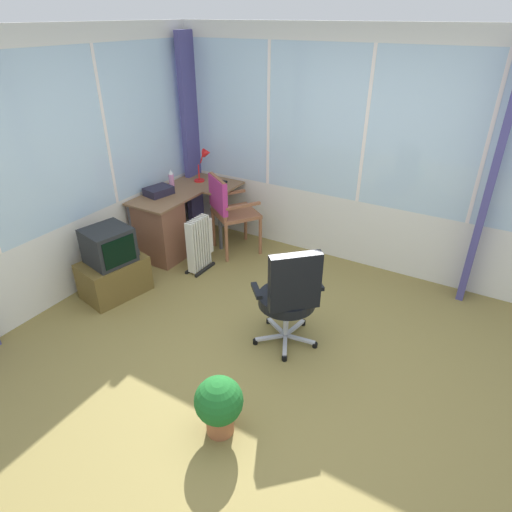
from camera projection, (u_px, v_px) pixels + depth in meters
The scene contains 15 objects.
ground at pixel (266, 368), 3.71m from camera, with size 5.14×5.58×0.06m, color olive.
north_window_panel at pixel (52, 176), 4.10m from camera, with size 4.14×0.07×2.54m.
east_window_panel at pixel (363, 156), 4.66m from camera, with size 0.07×4.58×2.54m.
curtain_corner at pixel (192, 137), 5.55m from camera, with size 0.35×0.07×2.44m, color #474380.
curtain_east_far at pixel (491, 183), 4.07m from camera, with size 0.35×0.07×2.44m, color #474380.
desk at pixel (163, 227), 5.16m from camera, with size 1.31×0.81×0.74m.
desk_lamp at pixel (205, 159), 5.44m from camera, with size 0.23×0.20×0.41m.
tv_remote at pixel (221, 181), 5.51m from camera, with size 0.04×0.15×0.02m, color black.
spray_bottle at pixel (171, 179), 5.32m from camera, with size 0.06×0.06×0.22m.
paper_tray at pixel (159, 191), 5.11m from camera, with size 0.30×0.23×0.09m, color #232031.
wooden_armchair at pixel (226, 205), 5.14m from camera, with size 0.67×0.67×0.98m.
office_chair at pixel (290, 294), 3.66m from camera, with size 0.61×0.60×0.99m.
tv_on_stand at pixel (113, 266), 4.49m from camera, with size 0.72×0.56×0.75m.
space_heater at pixel (200, 244), 4.94m from camera, with size 0.39×0.17×0.64m.
potted_plant at pixel (219, 404), 2.99m from camera, with size 0.34×0.34×0.47m.
Camera 1 is at (-2.43, -1.33, 2.62)m, focal length 30.64 mm.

